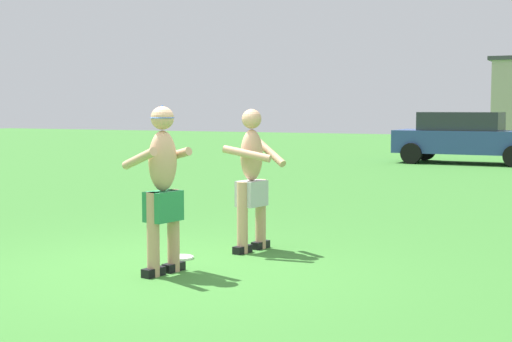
{
  "coord_description": "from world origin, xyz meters",
  "views": [
    {
      "loc": [
        4.17,
        -6.71,
        1.74
      ],
      "look_at": [
        0.18,
        1.78,
        0.93
      ],
      "focal_mm": 52.44,
      "sensor_mm": 36.0,
      "label": 1
    }
  ],
  "objects_px": {
    "player_in_gray": "(252,176)",
    "car_blue_near_post": "(466,137)",
    "frisbee": "(181,257)",
    "player_with_cap": "(163,181)"
  },
  "relations": [
    {
      "from": "player_in_gray",
      "to": "car_blue_near_post",
      "type": "bearing_deg",
      "value": 90.3
    },
    {
      "from": "player_in_gray",
      "to": "car_blue_near_post",
      "type": "distance_m",
      "value": 15.47
    },
    {
      "from": "player_in_gray",
      "to": "car_blue_near_post",
      "type": "relative_size",
      "value": 0.4
    },
    {
      "from": "player_in_gray",
      "to": "frisbee",
      "type": "relative_size",
      "value": 5.98
    },
    {
      "from": "player_with_cap",
      "to": "player_in_gray",
      "type": "distance_m",
      "value": 1.55
    },
    {
      "from": "player_in_gray",
      "to": "frisbee",
      "type": "height_order",
      "value": "player_in_gray"
    },
    {
      "from": "frisbee",
      "to": "player_with_cap",
      "type": "bearing_deg",
      "value": -72.51
    },
    {
      "from": "frisbee",
      "to": "car_blue_near_post",
      "type": "relative_size",
      "value": 0.07
    },
    {
      "from": "player_with_cap",
      "to": "frisbee",
      "type": "relative_size",
      "value": 6.13
    },
    {
      "from": "player_in_gray",
      "to": "player_with_cap",
      "type": "bearing_deg",
      "value": -101.37
    }
  ]
}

